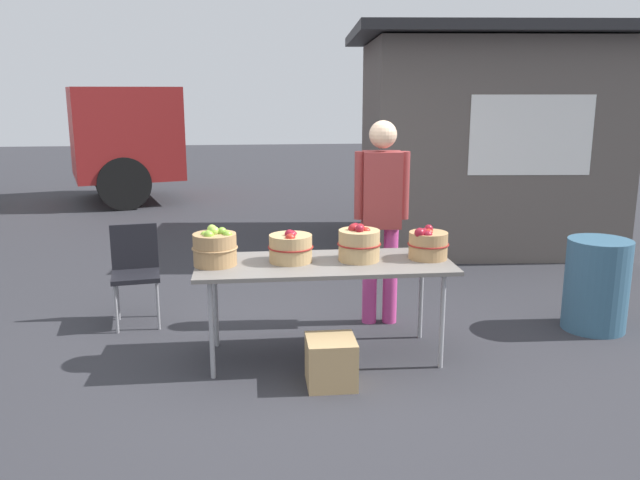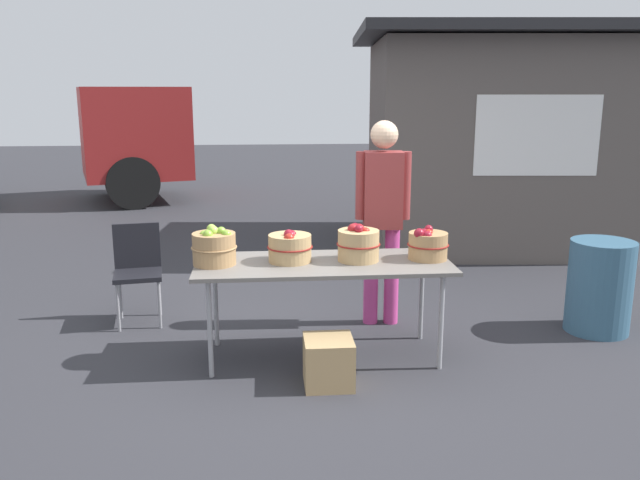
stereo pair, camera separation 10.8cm
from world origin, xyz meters
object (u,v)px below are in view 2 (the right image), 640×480
apple_basket_red_2 (428,245)px  market_table (323,268)px  apple_basket_red_0 (290,247)px  folding_chair (138,265)px  apple_basket_green_0 (214,247)px  vendor_adult (383,207)px  trash_barrel (600,286)px  apple_basket_red_1 (358,244)px  produce_crate (328,362)px

apple_basket_red_2 → market_table: bearing=-178.3°
apple_basket_red_0 → apple_basket_red_2: apple_basket_red_2 is taller
market_table → folding_chair: folding_chair is taller
apple_basket_green_0 → vendor_adult: bearing=26.9°
apple_basket_red_0 → vendor_adult: (0.82, 0.66, 0.18)m
apple_basket_green_0 → trash_barrel: (3.17, 0.34, -0.49)m
vendor_adult → apple_basket_red_1: bearing=70.8°
market_table → vendor_adult: (0.57, 0.70, 0.33)m
market_table → apple_basket_red_2: size_ratio=6.06×
market_table → trash_barrel: size_ratio=2.43×
apple_basket_red_0 → market_table: bearing=-9.2°
folding_chair → produce_crate: (1.54, -1.43, -0.34)m
folding_chair → trash_barrel: bearing=-17.3°
apple_basket_red_2 → vendor_adult: bearing=108.2°
apple_basket_red_0 → produce_crate: bearing=-66.1°
apple_basket_red_1 → folding_chair: 2.06m
apple_basket_green_0 → trash_barrel: 3.22m
market_table → vendor_adult: bearing=51.0°
apple_basket_green_0 → produce_crate: bearing=-32.4°
apple_basket_red_0 → folding_chair: size_ratio=0.40×
vendor_adult → apple_basket_red_2: bearing=113.2°
apple_basket_red_1 → produce_crate: (-0.27, -0.52, -0.71)m
market_table → vendor_adult: vendor_adult is taller
market_table → vendor_adult: 0.96m
vendor_adult → produce_crate: (-0.58, -1.20, -0.87)m
market_table → apple_basket_red_0: 0.29m
market_table → apple_basket_red_2: bearing=1.7°
market_table → apple_basket_red_1: bearing=5.1°
folding_chair → produce_crate: bearing=-51.8°
apple_basket_red_0 → vendor_adult: size_ratio=0.19×
apple_basket_green_0 → folding_chair: (-0.74, 0.93, -0.37)m
apple_basket_red_2 → trash_barrel: (1.57, 0.32, -0.47)m
apple_basket_red_0 → folding_chair: apple_basket_red_0 is taller
apple_basket_red_0 → apple_basket_red_1: 0.51m
vendor_adult → folding_chair: 2.19m
apple_basket_green_0 → produce_crate: apple_basket_green_0 is taller
apple_basket_red_1 → apple_basket_red_2: (0.53, -0.00, -0.02)m
apple_basket_green_0 → produce_crate: (0.79, -0.50, -0.71)m
apple_basket_red_1 → vendor_adult: 0.76m
apple_basket_green_0 → produce_crate: 1.18m
market_table → apple_basket_red_1: size_ratio=5.78×
apple_basket_red_2 → trash_barrel: 1.67m
apple_basket_red_2 → folding_chair: apple_basket_red_2 is taller
market_table → trash_barrel: 2.41m
trash_barrel → vendor_adult: bearing=168.8°
trash_barrel → apple_basket_red_1: bearing=-171.3°
trash_barrel → apple_basket_red_0: bearing=-173.3°
market_table → apple_basket_red_0: (-0.25, 0.04, 0.15)m
apple_basket_red_1 → folding_chair: size_ratio=0.38×
market_table → produce_crate: market_table is taller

